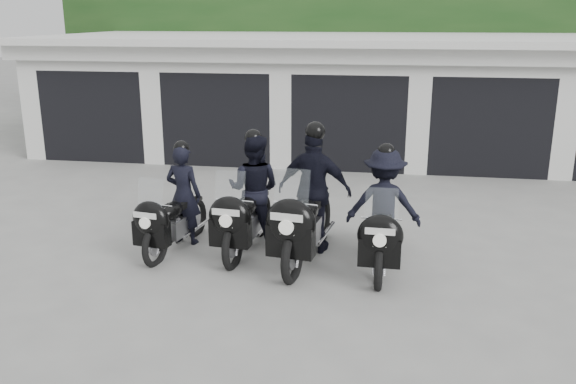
% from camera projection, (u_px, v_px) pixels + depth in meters
% --- Properties ---
extents(ground, '(80.00, 80.00, 0.00)m').
position_uv_depth(ground, '(321.00, 262.00, 8.91)').
color(ground, gray).
rests_on(ground, ground).
extents(garage_block, '(16.40, 6.80, 2.96)m').
position_uv_depth(garage_block, '(355.00, 95.00, 16.14)').
color(garage_block, silver).
rests_on(garage_block, ground).
extents(background_vegetation, '(20.00, 3.90, 5.80)m').
position_uv_depth(background_vegetation, '(376.00, 37.00, 20.31)').
color(background_vegetation, '#173914').
rests_on(background_vegetation, ground).
extents(police_bike_a, '(0.77, 1.94, 1.70)m').
position_uv_depth(police_bike_a, '(176.00, 207.00, 9.27)').
color(police_bike_a, black).
rests_on(police_bike_a, ground).
extents(police_bike_b, '(0.91, 2.15, 1.88)m').
position_uv_depth(police_bike_b, '(250.00, 198.00, 9.32)').
color(police_bike_b, black).
rests_on(police_bike_b, ground).
extents(police_bike_c, '(1.20, 2.36, 2.06)m').
position_uv_depth(police_bike_c, '(311.00, 200.00, 8.93)').
color(police_bike_c, black).
rests_on(police_bike_c, ground).
extents(police_bike_d, '(1.09, 2.07, 1.80)m').
position_uv_depth(police_bike_d, '(383.00, 213.00, 8.68)').
color(police_bike_d, black).
rests_on(police_bike_d, ground).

